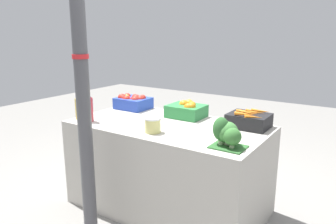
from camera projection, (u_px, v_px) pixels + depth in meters
ground_plane at (168, 206)px, 2.84m from camera, size 10.00×10.00×0.00m
market_table at (168, 166)px, 2.75m from camera, size 1.58×0.85×0.74m
support_pole at (82, 74)px, 2.16m from camera, size 0.11×0.11×2.40m
apple_crate at (133, 102)px, 3.19m from camera, size 0.31×0.26×0.15m
orange_crate at (187, 110)px, 2.87m from camera, size 0.31×0.26×0.14m
carrot_crate at (249, 120)px, 2.56m from camera, size 0.31×0.26×0.14m
broccoli_pile at (226, 133)px, 2.13m from camera, size 0.22×0.19×0.19m
juice_bottle_golden at (79, 107)px, 2.79m from camera, size 0.06×0.06×0.25m
juice_bottle_ruby at (89, 107)px, 2.72m from camera, size 0.07×0.07×0.29m
pickle_jar at (153, 125)px, 2.43m from camera, size 0.12×0.12×0.11m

